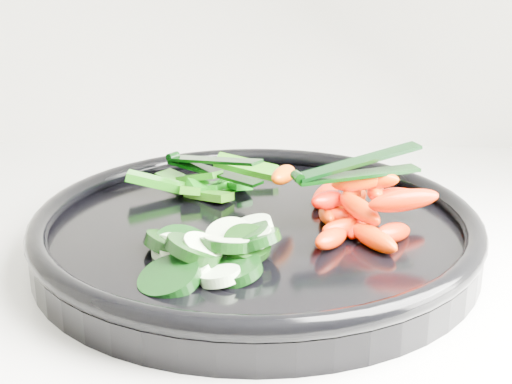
{
  "coord_description": "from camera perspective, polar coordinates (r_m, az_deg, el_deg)",
  "views": [
    {
      "loc": [
        -0.28,
        1.12,
        1.19
      ],
      "look_at": [
        -0.31,
        1.67,
        0.99
      ],
      "focal_mm": 50.0,
      "sensor_mm": 36.0,
      "label": 1
    }
  ],
  "objects": [
    {
      "name": "pepper_pile",
      "position": [
        0.68,
        -4.22,
        0.76
      ],
      "size": [
        0.14,
        0.1,
        0.04
      ],
      "color": "#0B750F",
      "rests_on": "veggie_tray"
    },
    {
      "name": "veggie_tray",
      "position": [
        0.6,
        -0.0,
        -3.11
      ],
      "size": [
        0.39,
        0.39,
        0.04
      ],
      "color": "black",
      "rests_on": "counter"
    },
    {
      "name": "tong_carrot",
      "position": [
        0.59,
        7.92,
        1.87
      ],
      "size": [
        0.11,
        0.06,
        0.02
      ],
      "color": "black",
      "rests_on": "carrot_pile"
    },
    {
      "name": "cucumber_pile",
      "position": [
        0.54,
        -3.91,
        -4.55
      ],
      "size": [
        0.12,
        0.12,
        0.04
      ],
      "color": "black",
      "rests_on": "veggie_tray"
    },
    {
      "name": "tong_pepper",
      "position": [
        0.67,
        -3.65,
        2.14
      ],
      "size": [
        0.1,
        0.08,
        0.02
      ],
      "color": "black",
      "rests_on": "pepper_pile"
    },
    {
      "name": "carrot_pile",
      "position": [
        0.6,
        7.91,
        -1.1
      ],
      "size": [
        0.14,
        0.15,
        0.05
      ],
      "color": "red",
      "rests_on": "veggie_tray"
    }
  ]
}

